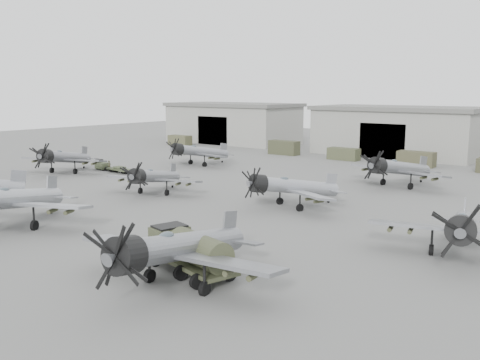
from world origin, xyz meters
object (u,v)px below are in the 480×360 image
object	(u,v)px
aircraft_mid_0	(62,157)
aircraft_mid_3	(462,226)
aircraft_mid_2	(289,187)
ground_crew	(109,166)
aircraft_mid_1	(153,177)
fuel_tanker	(191,249)
aircraft_near_2	(174,249)
aircraft_far_0	(197,152)
tug_trailer	(109,167)
aircraft_near_1	(10,200)
aircraft_far_1	(397,168)

from	to	relation	value
aircraft_mid_0	aircraft_mid_3	distance (m)	55.59
aircraft_mid_2	ground_crew	world-z (taller)	aircraft_mid_2
aircraft_mid_1	fuel_tanker	xyz separation A→B (m)	(21.24, -16.32, -0.42)
ground_crew	aircraft_near_2	bearing A→B (deg)	-135.32
aircraft_mid_2	aircraft_far_0	distance (m)	32.21
aircraft_mid_1	aircraft_far_0	world-z (taller)	aircraft_far_0
aircraft_mid_2	fuel_tanker	distance (m)	20.86
aircraft_mid_1	ground_crew	world-z (taller)	aircraft_mid_1
fuel_tanker	aircraft_near_2	bearing A→B (deg)	-51.40
aircraft_mid_1	tug_trailer	world-z (taller)	aircraft_mid_1
aircraft_near_1	aircraft_far_1	xyz separation A→B (m)	(17.96, 38.99, -0.18)
aircraft_near_1	aircraft_mid_2	distance (m)	25.56
fuel_tanker	aircraft_mid_3	bearing A→B (deg)	62.15
fuel_tanker	ground_crew	world-z (taller)	fuel_tanker
aircraft_far_0	ground_crew	bearing A→B (deg)	-105.88
aircraft_near_2	aircraft_far_0	xyz separation A→B (m)	(-34.42, 39.21, -0.30)
aircraft_mid_0	aircraft_mid_2	bearing A→B (deg)	-20.33
aircraft_mid_2	aircraft_mid_3	bearing A→B (deg)	4.20
aircraft_far_1	aircraft_mid_3	bearing A→B (deg)	-46.57
aircraft_mid_1	tug_trailer	distance (m)	20.04
aircraft_near_1	tug_trailer	size ratio (longest dim) A/B	1.78
aircraft_near_2	aircraft_mid_3	bearing A→B (deg)	47.83
aircraft_mid_1	aircraft_far_0	bearing A→B (deg)	102.58
aircraft_near_1	aircraft_far_0	size ratio (longest dim) A/B	1.12
aircraft_mid_2	fuel_tanker	world-z (taller)	aircraft_mid_2
aircraft_near_1	aircraft_mid_2	world-z (taller)	aircraft_near_1
aircraft_near_1	aircraft_mid_0	xyz separation A→B (m)	(-23.03, 20.34, -0.24)
aircraft_mid_3	aircraft_far_0	size ratio (longest dim) A/B	1.06
aircraft_near_2	fuel_tanker	distance (m)	3.00
aircraft_near_1	aircraft_far_1	bearing A→B (deg)	40.58
aircraft_mid_1	ground_crew	bearing A→B (deg)	137.44
aircraft_near_2	aircraft_mid_3	size ratio (longest dim) A/B	1.07
aircraft_near_1	aircraft_mid_3	distance (m)	35.67
aircraft_far_1	ground_crew	world-z (taller)	aircraft_far_1
aircraft_mid_3	ground_crew	distance (m)	53.14
aircraft_mid_0	ground_crew	size ratio (longest dim) A/B	8.00
aircraft_mid_0	aircraft_far_0	bearing A→B (deg)	40.01
ground_crew	aircraft_mid_2	bearing A→B (deg)	-108.95
aircraft_near_2	ground_crew	xyz separation A→B (m)	(-40.43, 27.15, -1.71)
aircraft_mid_0	aircraft_far_0	size ratio (longest dim) A/B	1.02
aircraft_far_1	aircraft_mid_0	bearing A→B (deg)	-143.12
aircraft_mid_0	aircraft_mid_2	distance (m)	37.02
aircraft_mid_2	aircraft_mid_3	xyz separation A→B (m)	(18.34, -6.30, 0.17)
aircraft_near_2	tug_trailer	size ratio (longest dim) A/B	1.81
aircraft_far_0	aircraft_mid_2	bearing A→B (deg)	-20.17
aircraft_mid_3	tug_trailer	world-z (taller)	aircraft_mid_3
aircraft_mid_0	aircraft_mid_3	size ratio (longest dim) A/B	0.96
fuel_tanker	tug_trailer	world-z (taller)	fuel_tanker
aircraft_near_1	aircraft_mid_2	xyz separation A→B (m)	(13.97, 21.40, -0.37)
aircraft_mid_0	tug_trailer	xyz separation A→B (m)	(3.14, 5.49, -1.71)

